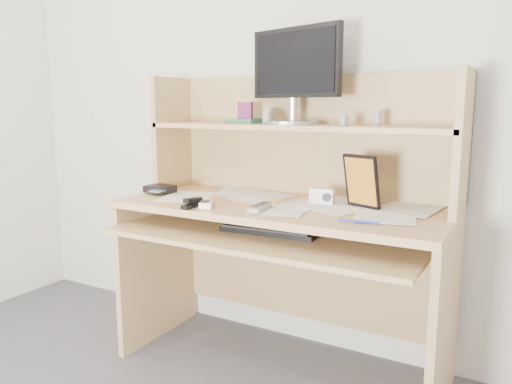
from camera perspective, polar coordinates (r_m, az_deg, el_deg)
The scene contains 19 objects.
back_wall at distance 2.37m, azimuth 6.46°, elevation 11.92°, with size 3.60×0.04×2.50m, color silver.
desk at distance 2.20m, azimuth 3.73°, elevation -2.47°, with size 1.40×0.70×1.30m.
paper_clutter at distance 2.11m, azimuth 2.79°, elevation -1.32°, with size 1.32×0.54×0.01m, color silver.
keyboard at distance 2.04m, azimuth 1.68°, elevation -4.29°, with size 0.41×0.17×0.03m.
tv_remote at distance 1.98m, azimuth 0.48°, elevation -1.72°, with size 0.05×0.16×0.02m, color #9B9B96.
flip_phone at distance 2.05m, azimuth -5.64°, elevation -1.27°, with size 0.05×0.10×0.02m, color silver.
stapler at distance 2.05m, azimuth -7.37°, elevation -1.13°, with size 0.03×0.12×0.04m, color black.
wallet at distance 2.42m, azimuth -10.91°, elevation 0.38°, with size 0.13×0.10×0.03m, color black.
sticky_note_pad at distance 2.15m, azimuth 2.09°, elevation -1.11°, with size 0.07×0.07×0.01m, color yellow.
digital_camera at distance 2.11m, azimuth 7.57°, elevation -0.45°, with size 0.10×0.04×0.06m, color silver.
game_case at distance 2.03m, azimuth 11.97°, elevation 1.21°, with size 0.15×0.02×0.22m, color black.
blue_pen at distance 1.79m, azimuth 11.65°, elevation -3.33°, with size 0.01×0.01×0.14m, color #162CAA.
card_box at distance 2.34m, azimuth -1.23°, elevation 9.04°, with size 0.07×0.02×0.10m, color maroon.
shelf_book at distance 2.40m, azimuth -0.72°, elevation 8.15°, with size 0.15×0.21×0.02m, color #317C49.
chip_stack_a at distance 2.22m, azimuth 1.27°, elevation 8.48°, with size 0.04×0.04×0.06m, color black.
chip_stack_b at distance 2.31m, azimuth 1.45°, elevation 8.71°, with size 0.04×0.04×0.07m, color white.
chip_stack_c at distance 2.09m, azimuth 10.01°, elevation 8.10°, with size 0.04×0.04×0.05m, color black.
chip_stack_d at distance 2.11m, azimuth 13.68°, elevation 8.21°, with size 0.04×0.04×0.06m, color white.
monitor at distance 2.25m, azimuth 4.45°, elevation 13.41°, with size 0.47×0.24×0.42m.
Camera 1 is at (0.93, -0.37, 1.16)m, focal length 35.00 mm.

